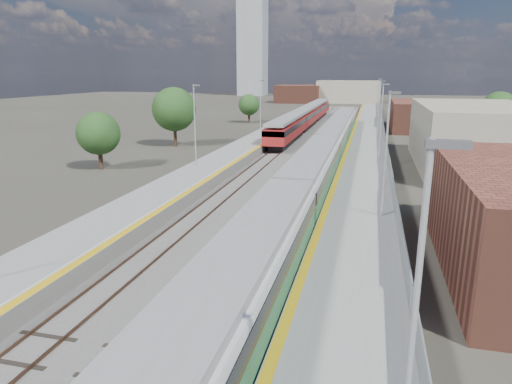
% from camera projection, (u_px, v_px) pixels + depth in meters
% --- Properties ---
extents(ground, '(320.00, 320.00, 0.00)m').
position_uv_depth(ground, '(322.00, 153.00, 56.05)').
color(ground, '#47443A').
rests_on(ground, ground).
extents(ballast_bed, '(10.50, 155.00, 0.06)m').
position_uv_depth(ballast_bed, '(307.00, 149.00, 58.92)').
color(ballast_bed, '#565451').
rests_on(ballast_bed, ground).
extents(tracks, '(8.96, 160.00, 0.17)m').
position_uv_depth(tracks, '(313.00, 146.00, 60.33)').
color(tracks, '#4C3323').
rests_on(tracks, ground).
extents(platform_right, '(4.70, 155.00, 8.52)m').
position_uv_depth(platform_right, '(366.00, 147.00, 57.01)').
color(platform_right, slate).
rests_on(platform_right, ground).
extents(platform_left, '(4.30, 155.00, 8.52)m').
position_uv_depth(platform_left, '(256.00, 143.00, 60.39)').
color(platform_left, slate).
rests_on(platform_left, ground).
extents(buildings, '(72.00, 185.50, 40.00)m').
position_uv_depth(buildings, '(295.00, 69.00, 140.73)').
color(buildings, brown).
rests_on(buildings, ground).
extents(green_train, '(2.79, 77.65, 3.07)m').
position_uv_depth(green_train, '(325.00, 151.00, 44.23)').
color(green_train, black).
rests_on(green_train, ground).
extents(red_train, '(2.78, 56.50, 3.52)m').
position_uv_depth(red_train, '(306.00, 116.00, 80.34)').
color(red_train, black).
rests_on(red_train, ground).
extents(tree_a, '(4.30, 4.30, 5.82)m').
position_uv_depth(tree_a, '(98.00, 133.00, 45.41)').
color(tree_a, '#382619').
rests_on(tree_a, ground).
extents(tree_b, '(5.71, 5.71, 7.74)m').
position_uv_depth(tree_b, '(174.00, 109.00, 59.71)').
color(tree_b, '#382619').
rests_on(tree_b, ground).
extents(tree_c, '(4.07, 4.07, 5.52)m').
position_uv_depth(tree_c, '(249.00, 105.00, 88.52)').
color(tree_c, '#382619').
rests_on(tree_c, ground).
extents(tree_d, '(5.03, 5.03, 6.82)m').
position_uv_depth(tree_d, '(499.00, 108.00, 69.55)').
color(tree_d, '#382619').
rests_on(tree_d, ground).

